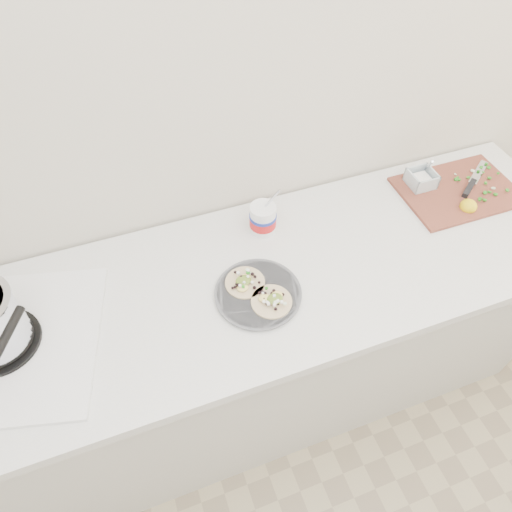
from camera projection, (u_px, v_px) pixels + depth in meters
name	position (u px, v px, depth m)	size (l,w,h in m)	color
counter	(238.00, 350.00, 1.76)	(2.44, 0.66, 0.90)	beige
taco_plate	(258.00, 292.00, 1.36)	(0.26, 0.26, 0.04)	#525359
tub	(264.00, 216.00, 1.50)	(0.09, 0.09, 0.20)	white
cutboard	(456.00, 187.00, 1.67)	(0.42, 0.30, 0.07)	brown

